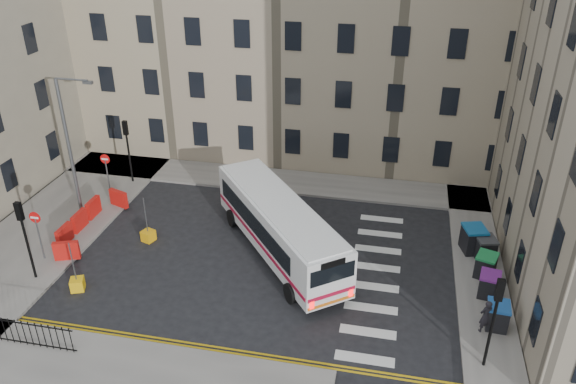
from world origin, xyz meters
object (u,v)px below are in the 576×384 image
at_px(wheelie_bin_d, 485,248).
at_px(wheelie_bin_e, 473,239).
at_px(bollard_yellow, 148,236).
at_px(pedestrian, 486,316).
at_px(wheelie_bin_a, 497,315).
at_px(wheelie_bin_c, 486,265).
at_px(bollard_chevron, 77,284).
at_px(bus, 279,225).
at_px(wheelie_bin_b, 489,285).
at_px(streetlamp, 69,147).

relative_size(wheelie_bin_d, wheelie_bin_e, 0.86).
bearing_deg(bollard_yellow, pedestrian, -12.87).
bearing_deg(wheelie_bin_a, wheelie_bin_c, 95.69).
bearing_deg(wheelie_bin_a, bollard_chevron, -172.55).
distance_m(pedestrian, bollard_yellow, 17.33).
relative_size(wheelie_bin_e, bollard_chevron, 2.47).
bearing_deg(pedestrian, wheelie_bin_e, -114.09).
distance_m(wheelie_bin_d, bollard_yellow, 17.50).
relative_size(wheelie_bin_c, pedestrian, 0.82).
bearing_deg(wheelie_bin_c, bus, -161.62).
bearing_deg(bollard_chevron, bollard_yellow, 72.50).
height_order(wheelie_bin_a, wheelie_bin_e, wheelie_bin_e).
distance_m(wheelie_bin_b, wheelie_bin_d, 3.07).
bearing_deg(bollard_chevron, wheelie_bin_b, 10.14).
relative_size(wheelie_bin_a, wheelie_bin_d, 0.90).
height_order(wheelie_bin_e, pedestrian, pedestrian).
height_order(streetlamp, wheelie_bin_c, streetlamp).
height_order(streetlamp, wheelie_bin_e, streetlamp).
relative_size(streetlamp, pedestrian, 5.17).
relative_size(wheelie_bin_c, wheelie_bin_e, 0.87).
bearing_deg(wheelie_bin_d, streetlamp, 166.28).
relative_size(wheelie_bin_b, wheelie_bin_d, 0.93).
distance_m(wheelie_bin_a, wheelie_bin_e, 5.83).
bearing_deg(bollard_yellow, wheelie_bin_c, 0.82).
bearing_deg(wheelie_bin_d, wheelie_bin_c, -107.54).
xyz_separation_m(wheelie_bin_a, bollard_yellow, (-17.43, 3.43, -0.43)).
relative_size(bus, wheelie_bin_a, 8.70).
relative_size(streetlamp, bollard_yellow, 13.57).
relative_size(wheelie_bin_b, pedestrian, 0.76).
height_order(wheelie_bin_e, bollard_chevron, wheelie_bin_e).
relative_size(bus, wheelie_bin_b, 8.42).
distance_m(streetlamp, wheelie_bin_c, 22.51).
bearing_deg(wheelie_bin_d, bus, 174.15).
relative_size(pedestrian, bollard_chevron, 2.62).
height_order(streetlamp, wheelie_bin_b, streetlamp).
height_order(wheelie_bin_c, bollard_chevron, wheelie_bin_c).
bearing_deg(wheelie_bin_c, wheelie_bin_a, -69.40).
bearing_deg(bollard_chevron, bus, 29.94).
relative_size(wheelie_bin_a, bollard_chevron, 1.92).
bearing_deg(streetlamp, bollard_chevron, -61.61).
relative_size(bus, wheelie_bin_d, 7.85).
bearing_deg(bus, wheelie_bin_b, -46.66).
height_order(wheelie_bin_c, wheelie_bin_e, wheelie_bin_e).
distance_m(wheelie_bin_e, pedestrian, 6.23).
xyz_separation_m(wheelie_bin_e, bollard_chevron, (-18.34, -7.02, -0.54)).
distance_m(bus, wheelie_bin_b, 10.35).
height_order(bus, wheelie_bin_b, bus).
distance_m(wheelie_bin_a, bollard_yellow, 17.77).
bearing_deg(bollard_yellow, wheelie_bin_e, 8.00).
bearing_deg(wheelie_bin_b, wheelie_bin_c, 100.77).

